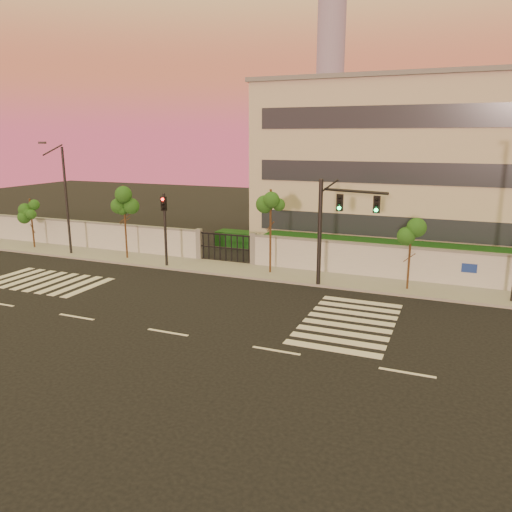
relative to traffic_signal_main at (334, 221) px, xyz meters
name	(u,v)px	position (x,y,z in m)	size (l,w,h in m)	color
ground	(168,332)	(-4.94, -9.13, -3.82)	(120.00, 120.00, 0.00)	black
sidewalk	(259,272)	(-4.94, 1.37, -3.75)	(60.00, 3.00, 0.15)	gray
perimeter_wall	(269,252)	(-4.83, 2.87, -2.75)	(60.00, 0.36, 2.20)	#B2B5BA
hedge_row	(298,248)	(-3.77, 5.61, -3.00)	(41.00, 4.25, 1.80)	black
institutional_building	(431,166)	(4.06, 12.86, 2.33)	(24.40, 12.40, 12.25)	beige
distant_skyscraper	(331,40)	(-69.94, 270.87, 58.16)	(16.00, 16.00, 118.00)	gray
road_markings	(181,302)	(-6.52, -5.37, -3.81)	(57.00, 7.62, 0.02)	silver
street_tree_b	(31,212)	(-23.22, 1.32, -1.00)	(1.51, 1.20, 3.82)	#382314
street_tree_c	(125,206)	(-14.62, 1.15, -0.07)	(1.54, 1.23, 5.10)	#382314
street_tree_d	(271,212)	(-4.16, 1.37, 0.03)	(1.56, 1.24, 5.23)	#382314
street_tree_e	(411,240)	(4.02, 0.99, -0.95)	(1.39, 1.10, 3.90)	#382314
traffic_signal_main	(334,221)	(0.00, 0.00, 0.00)	(3.77, 1.15, 6.05)	black
traffic_signal_secondary	(165,221)	(-11.00, 0.36, -0.77)	(0.37, 0.35, 4.81)	black
streetlight_west	(64,195)	(-19.26, 0.63, 0.48)	(0.48, 1.92, 7.96)	black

